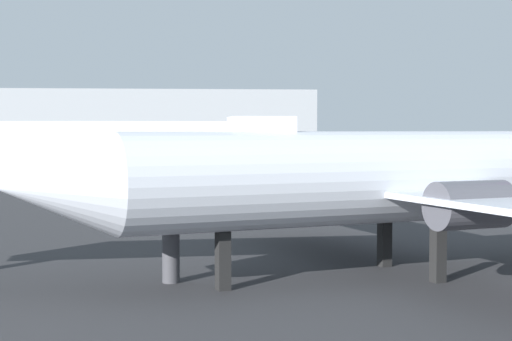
% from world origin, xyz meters
% --- Properties ---
extents(airplane_at_gate, '(30.77, 25.21, 12.65)m').
position_xyz_m(airplane_at_gate, '(6.62, 21.51, 4.12)').
color(airplane_at_gate, silver).
rests_on(airplane_at_gate, ground_plane).
extents(jet_bridge, '(19.73, 3.41, 6.61)m').
position_xyz_m(jet_bridge, '(-6.61, 20.63, 5.07)').
color(jet_bridge, silver).
rests_on(jet_bridge, ground_plane).
extents(terminal_building, '(77.50, 24.74, 12.68)m').
position_xyz_m(terminal_building, '(-17.99, 131.37, 6.34)').
color(terminal_building, '#999EA3').
rests_on(terminal_building, ground_plane).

